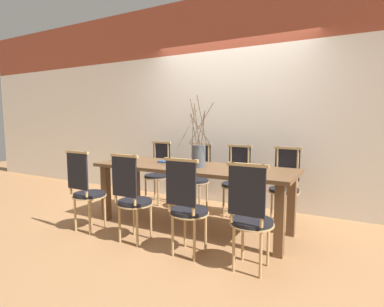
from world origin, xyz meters
name	(u,v)px	position (x,y,z in m)	size (l,w,h in m)	color
ground_plane	(192,227)	(0.00, 0.00, 0.00)	(16.00, 16.00, 0.00)	#9E7047
wall_rear	(230,101)	(0.00, 1.23, 1.60)	(12.00, 0.06, 3.20)	silver
dining_table	(192,175)	(0.00, 0.00, 0.65)	(2.45, 0.82, 0.76)	brown
chair_near_leftend	(86,189)	(-1.03, -0.71, 0.51)	(0.39, 0.39, 0.97)	black
chair_near_left	(132,196)	(-0.34, -0.71, 0.51)	(0.39, 0.39, 0.97)	black
chair_near_center	(187,205)	(0.33, -0.71, 0.51)	(0.39, 0.39, 0.97)	black
chair_near_right	(250,215)	(0.96, -0.71, 0.51)	(0.39, 0.39, 0.97)	black
chair_far_leftend	(158,171)	(-1.00, 0.71, 0.51)	(0.39, 0.39, 0.97)	black
chair_far_left	(198,175)	(-0.30, 0.71, 0.51)	(0.39, 0.39, 0.97)	black
chair_far_center	(237,179)	(0.31, 0.71, 0.51)	(0.39, 0.39, 0.97)	black
chair_far_right	(285,183)	(0.96, 0.71, 0.51)	(0.39, 0.39, 0.97)	black
vase_centerpiece	(199,155)	(0.11, -0.04, 0.91)	(0.37, 0.37, 0.83)	#4C5156
book_stack	(167,162)	(-0.43, 0.11, 0.77)	(0.22, 0.16, 0.02)	#234C8C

